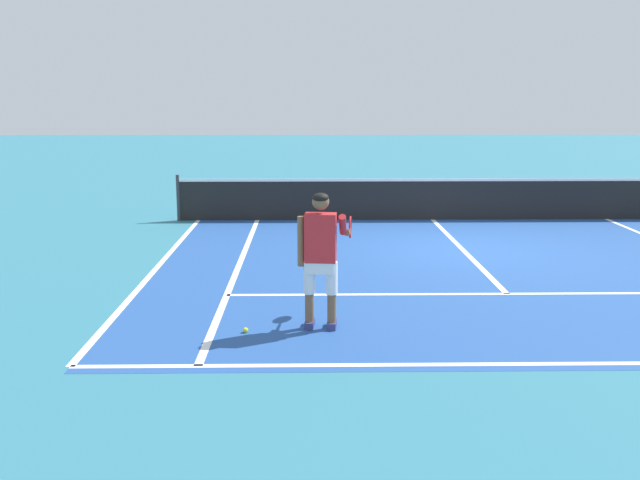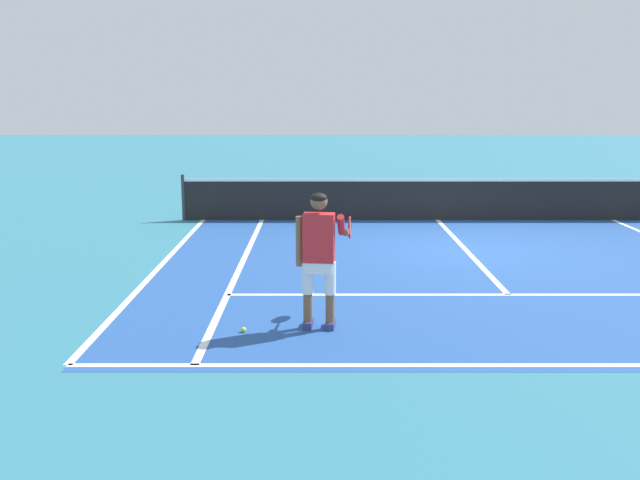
% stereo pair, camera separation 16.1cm
% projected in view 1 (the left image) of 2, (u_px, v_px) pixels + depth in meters
% --- Properties ---
extents(ground_plane, '(80.00, 80.00, 0.00)m').
position_uv_depth(ground_plane, '(462.00, 249.00, 13.60)').
color(ground_plane, teal).
extents(court_inner_surface, '(10.98, 9.59, 0.00)m').
position_uv_depth(court_inner_surface, '(478.00, 265.00, 12.27)').
color(court_inner_surface, '#234C93').
rests_on(court_inner_surface, ground).
extents(line_baseline, '(10.98, 0.10, 0.01)m').
position_uv_depth(line_baseline, '(577.00, 364.00, 7.77)').
color(line_baseline, white).
rests_on(line_baseline, ground).
extents(line_service, '(8.23, 0.10, 0.01)m').
position_uv_depth(line_service, '(507.00, 294.00, 10.51)').
color(line_service, white).
rests_on(line_service, ground).
extents(line_centre_service, '(0.10, 6.40, 0.01)m').
position_uv_depth(line_centre_service, '(461.00, 248.00, 13.64)').
color(line_centre_service, white).
rests_on(line_centre_service, ground).
extents(line_singles_left, '(0.10, 9.19, 0.01)m').
position_uv_depth(line_singles_left, '(239.00, 266.00, 12.21)').
color(line_singles_left, white).
rests_on(line_singles_left, ground).
extents(line_doubles_left, '(0.10, 9.19, 0.01)m').
position_uv_depth(line_doubles_left, '(158.00, 266.00, 12.18)').
color(line_doubles_left, white).
rests_on(line_doubles_left, ground).
extents(tennis_net, '(11.96, 0.08, 1.07)m').
position_uv_depth(tennis_net, '(433.00, 199.00, 16.68)').
color(tennis_net, '#333338').
rests_on(tennis_net, ground).
extents(tennis_player, '(0.72, 1.09, 1.71)m').
position_uv_depth(tennis_player, '(321.00, 251.00, 8.79)').
color(tennis_player, navy).
rests_on(tennis_player, ground).
extents(tennis_ball_near_feet, '(0.07, 0.07, 0.07)m').
position_uv_depth(tennis_ball_near_feet, '(245.00, 330.00, 8.79)').
color(tennis_ball_near_feet, '#CCE02D').
rests_on(tennis_ball_near_feet, ground).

